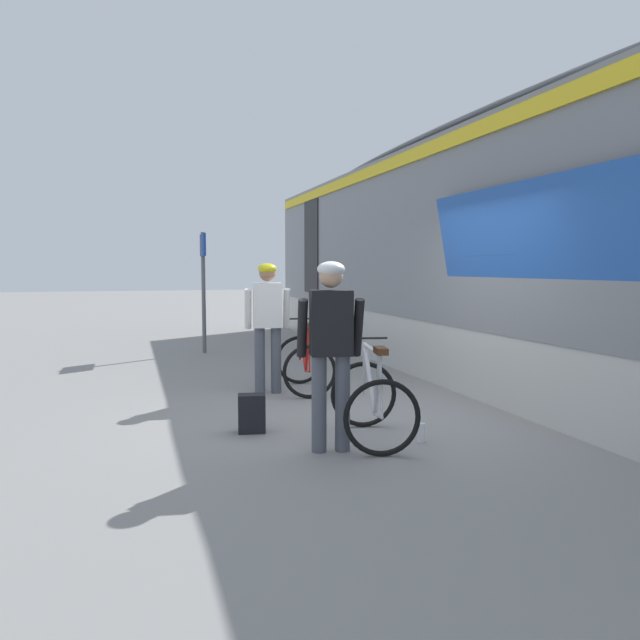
{
  "coord_description": "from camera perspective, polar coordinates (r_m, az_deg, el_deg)",
  "views": [
    {
      "loc": [
        -2.61,
        -6.3,
        1.71
      ],
      "look_at": [
        -0.35,
        0.88,
        1.05
      ],
      "focal_mm": 33.91,
      "sensor_mm": 36.0,
      "label": 1
    }
  ],
  "objects": [
    {
      "name": "ground_plane",
      "position": [
        7.02,
        4.97,
        -9.09
      ],
      "size": [
        80.0,
        80.0,
        0.0
      ],
      "primitive_type": "plane",
      "color": "gray"
    },
    {
      "name": "train_car",
      "position": [
        9.81,
        18.2,
        6.25
      ],
      "size": [
        3.2,
        17.38,
        3.88
      ],
      "color": "slate",
      "rests_on": "ground"
    },
    {
      "name": "cyclist_near_in_dark",
      "position": [
        5.54,
        1.03,
        -1.77
      ],
      "size": [
        0.65,
        0.38,
        1.76
      ],
      "color": "#4C515B",
      "rests_on": "ground"
    },
    {
      "name": "cyclist_far_in_white",
      "position": [
        8.16,
        -4.97,
        0.38
      ],
      "size": [
        0.64,
        0.37,
        1.76
      ],
      "color": "#4C515B",
      "rests_on": "ground"
    },
    {
      "name": "bicycle_near_silver",
      "position": [
        6.0,
        4.95,
        -7.59
      ],
      "size": [
        0.92,
        1.2,
        0.99
      ],
      "color": "black",
      "rests_on": "ground"
    },
    {
      "name": "bicycle_far_red",
      "position": [
        8.36,
        -1.47,
        -4.0
      ],
      "size": [
        0.86,
        1.16,
        0.99
      ],
      "color": "black",
      "rests_on": "ground"
    },
    {
      "name": "backpack_on_platform",
      "position": [
        6.36,
        -6.46,
        -8.75
      ],
      "size": [
        0.31,
        0.23,
        0.4
      ],
      "primitive_type": "cube",
      "rotation": [
        0.0,
        0.0,
        -0.17
      ],
      "color": "black",
      "rests_on": "ground"
    },
    {
      "name": "water_bottle_near_the_bikes",
      "position": [
        6.09,
        9.53,
        -10.44
      ],
      "size": [
        0.07,
        0.07,
        0.19
      ],
      "primitive_type": "cylinder",
      "color": "silver",
      "rests_on": "ground"
    },
    {
      "name": "platform_sign_post",
      "position": [
        12.24,
        -10.96,
        4.5
      ],
      "size": [
        0.08,
        0.7,
        2.4
      ],
      "color": "#595B60",
      "rests_on": "ground"
    }
  ]
}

